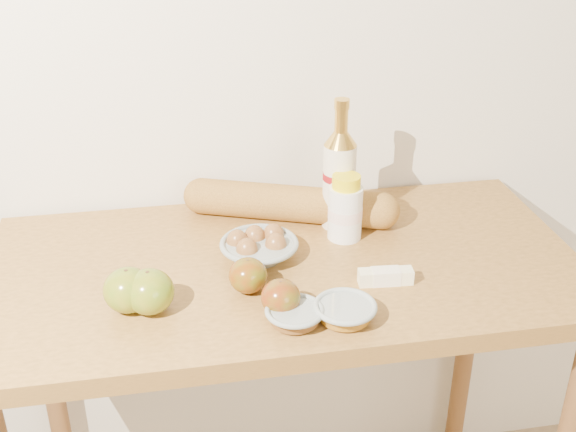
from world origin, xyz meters
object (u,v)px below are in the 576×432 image
object	(u,v)px
bourbon_bottle	(339,176)
cream_bottle	(345,209)
baguette	(290,203)
table	(285,312)
egg_bowl	(259,246)

from	to	relation	value
bourbon_bottle	cream_bottle	size ratio (longest dim) A/B	2.01
baguette	table	bearing A→B (deg)	-82.27
cream_bottle	baguette	world-z (taller)	cream_bottle
table	egg_bowl	distance (m)	0.16
bourbon_bottle	egg_bowl	bearing A→B (deg)	-172.36
table	egg_bowl	world-z (taller)	egg_bowl
bourbon_bottle	egg_bowl	world-z (taller)	bourbon_bottle
baguette	egg_bowl	bearing A→B (deg)	-100.86
bourbon_bottle	baguette	distance (m)	0.13
table	baguette	distance (m)	0.25
table	cream_bottle	xyz separation A→B (m)	(0.14, 0.08, 0.19)
table	egg_bowl	bearing A→B (deg)	148.40
table	cream_bottle	world-z (taller)	cream_bottle
table	baguette	xyz separation A→B (m)	(0.04, 0.18, 0.16)
egg_bowl	bourbon_bottle	bearing A→B (deg)	28.39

